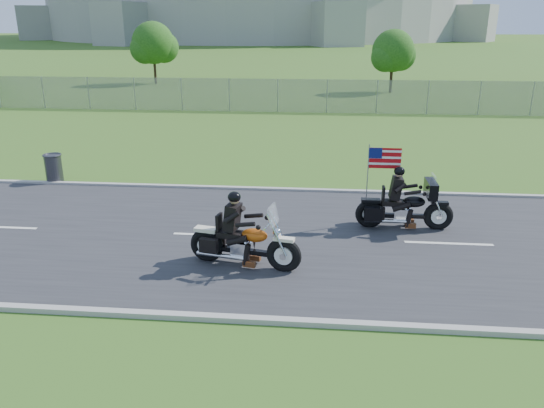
{
  "coord_description": "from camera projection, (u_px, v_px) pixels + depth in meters",
  "views": [
    {
      "loc": [
        0.69,
        -12.67,
        5.39
      ],
      "look_at": [
        -0.49,
        0.0,
        0.96
      ],
      "focal_mm": 35.0,
      "sensor_mm": 36.0,
      "label": 1
    }
  ],
  "objects": [
    {
      "name": "tree_fence_near",
      "position": [
        393.0,
        53.0,
        40.48
      ],
      "size": [
        3.52,
        3.28,
        4.75
      ],
      "color": "#382316",
      "rests_on": "ground"
    },
    {
      "name": "motorcycle_follow",
      "position": [
        404.0,
        208.0,
        14.24
      ],
      "size": [
        2.61,
        0.86,
        2.18
      ],
      "rotation": [
        0.0,
        0.0,
        -0.0
      ],
      "color": "black",
      "rests_on": "ground"
    },
    {
      "name": "motorcycle_lead",
      "position": [
        243.0,
        244.0,
        12.06
      ],
      "size": [
        2.67,
        1.01,
        1.81
      ],
      "rotation": [
        0.0,
        0.0,
        -0.21
      ],
      "color": "black",
      "rests_on": "ground"
    },
    {
      "name": "fence",
      "position": [
        229.0,
        95.0,
        32.66
      ],
      "size": [
        60.0,
        0.03,
        2.0
      ],
      "primitive_type": "cube",
      "color": "gray",
      "rests_on": "ground"
    },
    {
      "name": "road",
      "position": [
        291.0,
        239.0,
        13.74
      ],
      "size": [
        120.0,
        8.0,
        0.04
      ],
      "primitive_type": "cube",
      "color": "#28282B",
      "rests_on": "ground"
    },
    {
      "name": "curb_south",
      "position": [
        278.0,
        321.0,
        9.92
      ],
      "size": [
        120.0,
        0.18,
        0.12
      ],
      "primitive_type": "cube",
      "color": "#9E9B93",
      "rests_on": "ground"
    },
    {
      "name": "trash_can",
      "position": [
        54.0,
        169.0,
        18.37
      ],
      "size": [
        0.71,
        0.71,
        0.99
      ],
      "primitive_type": "cylinder",
      "rotation": [
        0.0,
        0.0,
        -0.29
      ],
      "color": "#3B3C41",
      "rests_on": "ground"
    },
    {
      "name": "curb_north",
      "position": [
        298.0,
        190.0,
        17.54
      ],
      "size": [
        120.0,
        0.18,
        0.12
      ],
      "primitive_type": "cube",
      "color": "#9E9B93",
      "rests_on": "ground"
    },
    {
      "name": "tree_fence_mid",
      "position": [
        154.0,
        45.0,
        45.89
      ],
      "size": [
        3.96,
        3.69,
        5.3
      ],
      "color": "#382316",
      "rests_on": "ground"
    },
    {
      "name": "ground",
      "position": [
        291.0,
        239.0,
        13.75
      ],
      "size": [
        420.0,
        420.0,
        0.0
      ],
      "primitive_type": "plane",
      "color": "#3F591C",
      "rests_on": "ground"
    }
  ]
}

